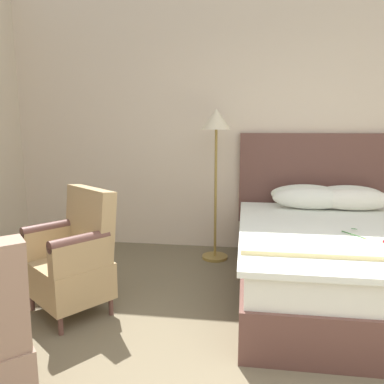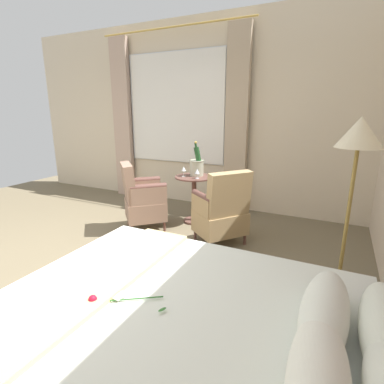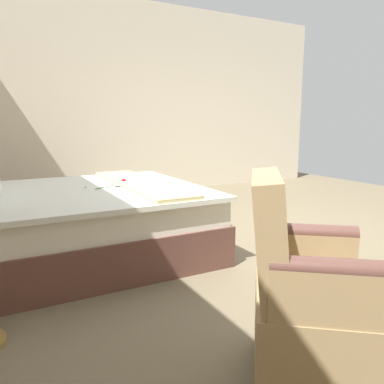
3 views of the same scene
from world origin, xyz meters
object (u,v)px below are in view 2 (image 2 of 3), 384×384
object	(u,v)px
floor_lamp_brass	(356,160)
armchair_facing_bed	(142,199)
champagne_bucket	(197,166)
wine_glass_near_bucket	(184,169)
bed	(196,362)
wine_glass_near_edge	(197,172)
armchair_by_window	(222,211)
side_table_round	(194,194)

from	to	relation	value
floor_lamp_brass	armchair_facing_bed	bearing A→B (deg)	-110.64
champagne_bucket	wine_glass_near_bucket	xyz separation A→B (m)	(0.15, -0.14, -0.04)
wine_glass_near_bucket	armchair_facing_bed	xyz separation A→B (m)	(0.51, -0.40, -0.37)
bed	wine_glass_near_edge	bearing A→B (deg)	-154.83
bed	armchair_by_window	distance (m)	2.25
wine_glass_near_edge	bed	bearing A→B (deg)	25.17
bed	armchair_facing_bed	bearing A→B (deg)	-138.83
armchair_facing_bed	side_table_round	bearing A→B (deg)	137.63
wine_glass_near_bucket	wine_glass_near_edge	distance (m)	0.23
bed	armchair_by_window	world-z (taller)	bed
floor_lamp_brass	armchair_facing_bed	distance (m)	2.82
wine_glass_near_bucket	wine_glass_near_edge	bearing A→B (deg)	82.79
wine_glass_near_edge	armchair_by_window	distance (m)	0.80
armchair_facing_bed	wine_glass_near_bucket	bearing A→B (deg)	141.61
armchair_by_window	armchair_facing_bed	bearing A→B (deg)	-88.44
champagne_bucket	wine_glass_near_bucket	distance (m)	0.21
champagne_bucket	armchair_by_window	distance (m)	0.99
armchair_by_window	armchair_facing_bed	xyz separation A→B (m)	(0.03, -1.18, 0.01)
floor_lamp_brass	armchair_by_window	xyz separation A→B (m)	(-0.98, -1.32, -0.88)
wine_glass_near_edge	armchair_by_window	world-z (taller)	armchair_by_window
armchair_by_window	armchair_facing_bed	size ratio (longest dim) A/B	1.00
champagne_bucket	armchair_by_window	bearing A→B (deg)	46.01
champagne_bucket	wine_glass_near_bucket	size ratio (longest dim) A/B	3.36
floor_lamp_brass	armchair_by_window	world-z (taller)	floor_lamp_brass
bed	armchair_facing_bed	world-z (taller)	bed
bed	armchair_by_window	bearing A→B (deg)	-162.81
bed	side_table_round	distance (m)	3.00
armchair_by_window	armchair_facing_bed	distance (m)	1.18
floor_lamp_brass	champagne_bucket	xyz separation A→B (m)	(-1.60, -1.97, -0.46)
side_table_round	armchair_facing_bed	world-z (taller)	armchair_facing_bed
floor_lamp_brass	wine_glass_near_edge	world-z (taller)	floor_lamp_brass
champagne_bucket	wine_glass_near_edge	size ratio (longest dim) A/B	3.61
side_table_round	armchair_by_window	xyz separation A→B (m)	(0.55, 0.65, -0.01)
floor_lamp_brass	armchair_by_window	bearing A→B (deg)	-126.41
floor_lamp_brass	wine_glass_near_bucket	xyz separation A→B (m)	(-1.45, -2.11, -0.50)
champagne_bucket	wine_glass_near_edge	xyz separation A→B (m)	(0.18, 0.09, -0.05)
side_table_round	wine_glass_near_bucket	world-z (taller)	wine_glass_near_bucket
floor_lamp_brass	wine_glass_near_bucket	bearing A→B (deg)	-124.52
wine_glass_near_edge	floor_lamp_brass	bearing A→B (deg)	52.88
armchair_facing_bed	wine_glass_near_edge	bearing A→B (deg)	127.03
wine_glass_near_edge	armchair_by_window	bearing A→B (deg)	51.24
side_table_round	champagne_bucket	world-z (taller)	champagne_bucket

